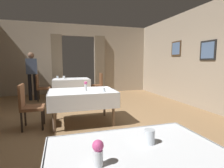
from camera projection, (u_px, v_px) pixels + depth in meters
name	position (u px, v px, depth m)	size (l,w,h in m)	color
ground	(99.00, 123.00, 4.01)	(10.08, 10.08, 0.00)	olive
wall_right	(216.00, 57.00, 4.72)	(0.16, 8.40, 3.00)	gray
wall_back	(79.00, 59.00, 7.80)	(6.40, 0.27, 3.00)	gray
dining_table_mid	(82.00, 95.00, 3.94)	(1.45, 1.02, 0.75)	#7A604C
dining_table_far	(71.00, 81.00, 6.68)	(1.35, 0.96, 0.75)	#7A604C
chair_mid_left	(28.00, 104.00, 3.62)	(0.44, 0.44, 0.93)	black
chair_far_left	(41.00, 86.00, 6.33)	(0.44, 0.44, 0.93)	black
chair_far_right	(98.00, 84.00, 7.09)	(0.44, 0.44, 0.93)	black
flower_vase_near	(98.00, 152.00, 1.06)	(0.07, 0.07, 0.17)	silver
glass_near_b	(149.00, 137.00, 1.36)	(0.08, 0.08, 0.11)	silver
flower_vase_mid	(86.00, 86.00, 3.82)	(0.07, 0.07, 0.21)	silver
glass_mid_b	(104.00, 90.00, 3.71)	(0.06, 0.06, 0.09)	silver
glass_far_a	(64.00, 77.00, 6.62)	(0.08, 0.08, 0.11)	silver
glass_far_b	(57.00, 77.00, 6.81)	(0.08, 0.08, 0.09)	silver
person_waiter_by_doorway	(32.00, 72.00, 6.31)	(0.37, 0.24, 1.72)	black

